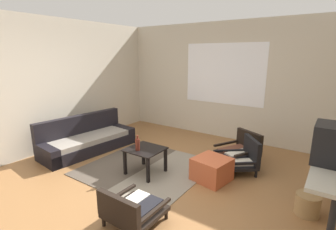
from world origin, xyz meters
TOP-DOWN VIEW (x-y plane):
  - ground_plane at (0.00, 0.00)m, footprint 7.80×7.80m
  - far_wall_with_window at (0.00, 3.06)m, footprint 5.60×0.13m
  - side_wall_left at (-2.66, 0.30)m, footprint 0.12×6.60m
  - area_rug at (-0.39, 0.61)m, footprint 1.98×1.96m
  - couch at (-1.96, 0.57)m, footprint 0.93×1.99m
  - coffee_table at (-0.28, 0.45)m, footprint 0.57×0.55m
  - armchair_by_window at (0.88, 1.84)m, footprint 0.83×0.85m
  - armchair_striped_foreground at (0.43, -0.67)m, footprint 0.62×0.62m
  - armchair_corner at (1.01, 1.46)m, footprint 0.85×0.84m
  - ottoman_orange at (0.74, 0.87)m, footprint 0.60×0.60m
  - glass_bottle at (-0.34, 0.33)m, footprint 0.07×0.07m
  - wicker_basket at (2.11, 0.74)m, footprint 0.29×0.29m

SIDE VIEW (x-z plane):
  - ground_plane at x=0.00m, z-range 0.00..0.00m
  - area_rug at x=-0.39m, z-range 0.00..0.01m
  - wicker_basket at x=2.11m, z-range 0.00..0.27m
  - ottoman_orange at x=0.74m, z-range 0.00..0.37m
  - armchair_striped_foreground at x=0.43m, z-range -0.03..0.45m
  - couch at x=-1.96m, z-range -0.14..0.58m
  - armchair_corner at x=1.01m, z-range -0.05..0.53m
  - armchair_by_window at x=0.88m, z-range -0.03..0.53m
  - coffee_table at x=-0.28m, z-range 0.13..0.57m
  - glass_bottle at x=-0.34m, z-range 0.42..0.67m
  - side_wall_left at x=-2.66m, z-range 0.00..2.70m
  - far_wall_with_window at x=0.00m, z-range 0.00..2.70m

